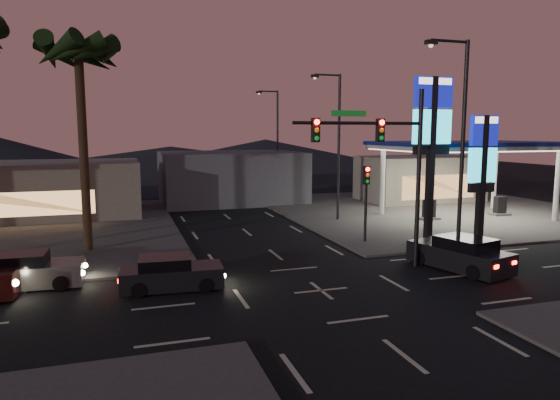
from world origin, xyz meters
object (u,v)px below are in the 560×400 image
object	(u,v)px
traffic_signal_mast	(385,153)
pylon_sign_short	(482,160)
suv_station	(460,254)
pylon_sign_tall	(432,127)
car_lane_b_front	(25,272)
car_lane_a_front	(170,274)
gas_station	(468,147)

from	to	relation	value
traffic_signal_mast	pylon_sign_short	bearing A→B (deg)	19.13
pylon_sign_short	suv_station	world-z (taller)	pylon_sign_short
pylon_sign_tall	car_lane_b_front	size ratio (longest dim) A/B	2.05
pylon_sign_tall	pylon_sign_short	distance (m)	3.20
car_lane_a_front	pylon_sign_short	bearing A→B (deg)	8.64
pylon_sign_short	car_lane_a_front	size ratio (longest dim) A/B	1.70
traffic_signal_mast	car_lane_b_front	bearing A→B (deg)	172.61
pylon_sign_short	pylon_sign_tall	bearing A→B (deg)	158.20
suv_station	car_lane_b_front	bearing A→B (deg)	170.56
car_lane_b_front	suv_station	distance (m)	18.35
traffic_signal_mast	car_lane_b_front	xyz separation A→B (m)	(-14.78, 1.92, -4.57)
pylon_sign_tall	suv_station	world-z (taller)	pylon_sign_tall
pylon_sign_tall	suv_station	bearing A→B (deg)	-107.08
pylon_sign_tall	traffic_signal_mast	size ratio (longest dim) A/B	1.12
pylon_sign_short	gas_station	bearing A→B (deg)	56.31
gas_station	car_lane_b_front	xyz separation A→B (m)	(-27.02, -8.10, -4.43)
gas_station	pylon_sign_tall	distance (m)	10.01
pylon_sign_short	car_lane_a_front	world-z (taller)	pylon_sign_short
traffic_signal_mast	car_lane_a_front	bearing A→B (deg)	-179.97
traffic_signal_mast	suv_station	xyz separation A→B (m)	(3.33, -1.09, -4.52)
gas_station	suv_station	distance (m)	14.90
pylon_sign_tall	traffic_signal_mast	world-z (taller)	pylon_sign_tall
traffic_signal_mast	suv_station	world-z (taller)	traffic_signal_mast
pylon_sign_tall	pylon_sign_short	bearing A→B (deg)	-21.80
car_lane_a_front	car_lane_b_front	world-z (taller)	car_lane_b_front
car_lane_b_front	suv_station	bearing A→B (deg)	-9.44
gas_station	pylon_sign_tall	bearing A→B (deg)	-139.09
pylon_sign_short	traffic_signal_mast	size ratio (longest dim) A/B	0.88
gas_station	traffic_signal_mast	xyz separation A→B (m)	(-12.24, -10.01, 0.15)
pylon_sign_tall	pylon_sign_short	xyz separation A→B (m)	(2.50, -1.00, -1.74)
pylon_sign_short	suv_station	distance (m)	6.63
gas_station	pylon_sign_tall	xyz separation A→B (m)	(-7.50, -6.50, 1.31)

